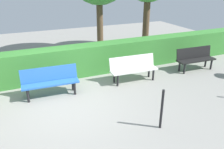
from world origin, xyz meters
TOP-DOWN VIEW (x-y plane):
  - ground_plane at (0.00, 0.00)m, footprint 20.77×20.77m
  - bench_black at (-5.25, -0.74)m, footprint 1.57×0.52m
  - bench_white at (-2.58, -0.78)m, footprint 1.65×0.55m
  - bench_blue at (0.18, -0.83)m, footprint 1.66×0.54m
  - hedge_row at (-1.21, -2.02)m, footprint 16.77×0.69m
  - railing_post_mid at (-1.89, 1.87)m, footprint 0.06×0.06m

SIDE VIEW (x-z plane):
  - ground_plane at x=0.00m, z-range 0.00..0.00m
  - bench_black at x=-5.25m, z-range 0.05..0.91m
  - bench_white at x=-2.58m, z-range 0.05..0.91m
  - bench_blue at x=0.18m, z-range 0.05..0.91m
  - railing_post_mid at x=-1.89m, z-range 0.00..1.00m
  - hedge_row at x=-1.21m, z-range 0.00..1.08m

